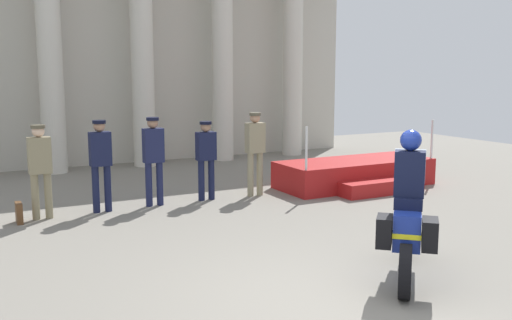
% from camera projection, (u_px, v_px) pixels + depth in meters
% --- Properties ---
extents(ground_plane, '(28.00, 28.00, 0.00)m').
position_uv_depth(ground_plane, '(333.00, 301.00, 6.58)').
color(ground_plane, gray).
extents(colonnade_backdrop, '(13.78, 1.46, 6.86)m').
position_uv_depth(colonnade_backdrop, '(135.00, 33.00, 15.90)').
color(colonnade_backdrop, beige).
rests_on(colonnade_backdrop, ground_plane).
extents(reviewing_stand, '(3.59, 1.91, 1.50)m').
position_uv_depth(reviewing_stand, '(357.00, 174.00, 13.04)').
color(reviewing_stand, '#A51919').
rests_on(reviewing_stand, ground_plane).
extents(officer_in_row_0, '(0.38, 0.24, 1.68)m').
position_uv_depth(officer_in_row_0, '(40.00, 164.00, 10.07)').
color(officer_in_row_0, '#847A5B').
rests_on(officer_in_row_0, ground_plane).
extents(officer_in_row_1, '(0.38, 0.24, 1.71)m').
position_uv_depth(officer_in_row_1, '(101.00, 158.00, 10.58)').
color(officer_in_row_1, '#141938').
rests_on(officer_in_row_1, ground_plane).
extents(officer_in_row_2, '(0.38, 0.24, 1.73)m').
position_uv_depth(officer_in_row_2, '(153.00, 154.00, 11.08)').
color(officer_in_row_2, '#191E42').
rests_on(officer_in_row_2, ground_plane).
extents(officer_in_row_3, '(0.38, 0.24, 1.61)m').
position_uv_depth(officer_in_row_3, '(206.00, 154.00, 11.59)').
color(officer_in_row_3, '#141938').
rests_on(officer_in_row_3, ground_plane).
extents(officer_in_row_4, '(0.38, 0.24, 1.75)m').
position_uv_depth(officer_in_row_4, '(255.00, 147.00, 11.98)').
color(officer_in_row_4, gray).
rests_on(officer_in_row_4, ground_plane).
extents(motorcycle_with_rider, '(1.52, 1.61, 1.90)m').
position_uv_depth(motorcycle_with_rider, '(408.00, 218.00, 7.16)').
color(motorcycle_with_rider, black).
rests_on(motorcycle_with_rider, ground_plane).
extents(briefcase_on_ground, '(0.10, 0.32, 0.36)m').
position_uv_depth(briefcase_on_ground, '(19.00, 213.00, 9.92)').
color(briefcase_on_ground, brown).
rests_on(briefcase_on_ground, ground_plane).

